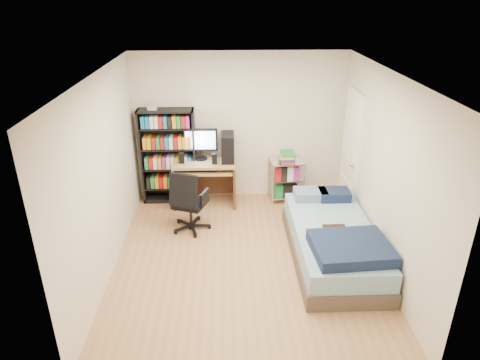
{
  "coord_description": "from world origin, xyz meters",
  "views": [
    {
      "loc": [
        -0.25,
        -4.88,
        3.41
      ],
      "look_at": [
        -0.05,
        0.4,
        1.01
      ],
      "focal_mm": 32.0,
      "sensor_mm": 36.0,
      "label": 1
    }
  ],
  "objects_px": {
    "office_chair": "(189,212)",
    "bed": "(334,241)",
    "computer_desk": "(211,164)",
    "media_shelf": "(168,155)"
  },
  "relations": [
    {
      "from": "media_shelf",
      "to": "office_chair",
      "type": "relative_size",
      "value": 1.7
    },
    {
      "from": "media_shelf",
      "to": "bed",
      "type": "xyz_separation_m",
      "value": [
        2.4,
        -1.86,
        -0.56
      ]
    },
    {
      "from": "media_shelf",
      "to": "bed",
      "type": "distance_m",
      "value": 3.09
    },
    {
      "from": "media_shelf",
      "to": "bed",
      "type": "height_order",
      "value": "media_shelf"
    },
    {
      "from": "bed",
      "to": "office_chair",
      "type": "bearing_deg",
      "value": 157.37
    },
    {
      "from": "office_chair",
      "to": "computer_desk",
      "type": "bearing_deg",
      "value": 92.69
    },
    {
      "from": "computer_desk",
      "to": "bed",
      "type": "bearing_deg",
      "value": -46.14
    },
    {
      "from": "computer_desk",
      "to": "bed",
      "type": "distance_m",
      "value": 2.48
    },
    {
      "from": "media_shelf",
      "to": "computer_desk",
      "type": "distance_m",
      "value": 0.72
    },
    {
      "from": "office_chair",
      "to": "bed",
      "type": "height_order",
      "value": "office_chair"
    }
  ]
}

